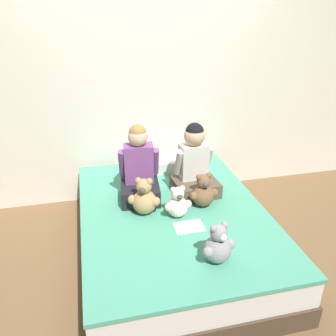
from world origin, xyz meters
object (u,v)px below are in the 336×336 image
Objects in this scene: teddy_bear_at_foot_of_bed at (218,246)px; sign_card at (189,227)px; pillow_at_headboard at (154,163)px; teddy_bear_between_children at (178,204)px; bed at (173,231)px; teddy_bear_held_by_right_child at (203,192)px; child_on_right at (194,165)px; child_on_left at (139,171)px; teddy_bear_held_by_left_child at (144,199)px.

teddy_bear_at_foot_of_bed is 1.30× the size of sign_card.
pillow_at_headboard is at bearing 80.09° from teddy_bear_at_foot_of_bed.
teddy_bear_between_children is at bearing -89.16° from pillow_at_headboard.
sign_card is at bearing -76.96° from bed.
teddy_bear_held_by_right_child is 1.11× the size of teddy_bear_between_children.
child_on_right is at bearing 67.37° from teddy_bear_at_foot_of_bed.
child_on_left is at bearing 131.25° from bed.
child_on_left is 2.95× the size of sign_card.
bed is 0.56m from child_on_right.
teddy_bear_held_by_left_child reaches higher than pillow_at_headboard.
child_on_left is at bearing 119.95° from teddy_bear_between_children.
child_on_left is 0.46m from child_on_right.
child_on_left reaches higher than bed.
child_on_right reaches higher than teddy_bear_at_foot_of_bed.
teddy_bear_held_by_left_child is 0.54× the size of pillow_at_headboard.
child_on_right is (0.24, 0.25, 0.44)m from bed.
child_on_left reaches higher than sign_card.
teddy_bear_held_by_left_child is at bearing 176.81° from bed.
bed is 0.32m from teddy_bear_between_children.
child_on_left is 0.95m from teddy_bear_at_foot_of_bed.
child_on_right is at bearing 85.65° from teddy_bear_held_by_right_child.
child_on_left is 1.13× the size of pillow_at_headboard.
teddy_bear_held_by_left_child is at bearing 103.16° from teddy_bear_at_foot_of_bed.
teddy_bear_at_foot_of_bed is (-0.12, -0.88, -0.12)m from child_on_right.
sign_card is (0.28, -0.26, -0.12)m from teddy_bear_held_by_left_child.
pillow_at_headboard is at bearing 86.43° from teddy_bear_between_children.
teddy_bear_at_foot_of_bed is at bearing -78.79° from bed.
pillow_at_headboard is at bearing 111.28° from child_on_right.
teddy_bear_between_children reaches higher than bed.
child_on_right is 2.02× the size of teddy_bear_held_by_left_child.
child_on_right is at bearing -64.54° from pillow_at_headboard.
pillow_at_headboard is at bearing 73.08° from child_on_left.
child_on_left is 2.23× the size of teddy_bear_held_by_right_child.
teddy_bear_at_foot_of_bed is (0.11, -0.54, 0.01)m from teddy_bear_between_children.
sign_card is at bearing -130.70° from teddy_bear_held_by_right_child.
child_on_right is at bearing 69.54° from sign_card.
pillow_at_headboard reaches higher than sign_card.
teddy_bear_at_foot_of_bed is (0.34, -0.88, -0.13)m from child_on_left.
child_on_left reaches higher than child_on_right.
pillow_at_headboard is (0.00, 0.75, 0.25)m from bed.
child_on_right reaches higher than pillow_at_headboard.
teddy_bear_between_children is 0.45× the size of pillow_at_headboard.
sign_card is (0.06, -0.25, 0.20)m from bed.
child_on_right is 0.59m from pillow_at_headboard.
teddy_bear_at_foot_of_bed is at bearing -79.99° from sign_card.
teddy_bear_at_foot_of_bed is (-0.12, -0.64, -0.00)m from teddy_bear_held_by_right_child.
teddy_bear_between_children is at bearing -161.55° from teddy_bear_held_by_right_child.
teddy_bear_held_by_right_child is 0.65m from teddy_bear_at_foot_of_bed.
pillow_at_headboard is at bearing 93.27° from sign_card.
teddy_bear_held_by_right_child is (0.46, -0.23, -0.13)m from child_on_left.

